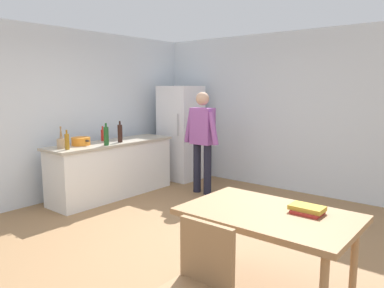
# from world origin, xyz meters

# --- Properties ---
(ground_plane) EXTENTS (14.00, 14.00, 0.00)m
(ground_plane) POSITION_xyz_m (0.00, 0.00, 0.00)
(ground_plane) COLOR #936D47
(wall_back) EXTENTS (6.40, 0.12, 2.70)m
(wall_back) POSITION_xyz_m (0.00, 3.00, 1.35)
(wall_back) COLOR silver
(wall_back) RESTS_ON ground_plane
(wall_left) EXTENTS (0.12, 5.60, 2.70)m
(wall_left) POSITION_xyz_m (-2.60, 0.20, 1.35)
(wall_left) COLOR silver
(wall_left) RESTS_ON ground_plane
(kitchen_counter) EXTENTS (0.64, 2.20, 0.90)m
(kitchen_counter) POSITION_xyz_m (-2.00, 0.80, 0.45)
(kitchen_counter) COLOR white
(kitchen_counter) RESTS_ON ground_plane
(refrigerator) EXTENTS (0.70, 0.67, 1.80)m
(refrigerator) POSITION_xyz_m (-1.90, 2.40, 0.90)
(refrigerator) COLOR white
(refrigerator) RESTS_ON ground_plane
(person) EXTENTS (0.70, 0.22, 1.70)m
(person) POSITION_xyz_m (-0.95, 1.85, 0.98)
(person) COLOR #1E1E2D
(person) RESTS_ON ground_plane
(dining_table) EXTENTS (1.40, 0.90, 0.75)m
(dining_table) POSITION_xyz_m (1.40, -0.30, 0.67)
(dining_table) COLOR #9E754C
(dining_table) RESTS_ON ground_plane
(chair) EXTENTS (0.42, 0.42, 0.91)m
(chair) POSITION_xyz_m (1.40, -1.27, 0.53)
(chair) COLOR #9E754C
(chair) RESTS_ON ground_plane
(cooking_pot) EXTENTS (0.40, 0.28, 0.12)m
(cooking_pot) POSITION_xyz_m (-2.08, 0.28, 0.96)
(cooking_pot) COLOR orange
(cooking_pot) RESTS_ON kitchen_counter
(utensil_jar) EXTENTS (0.11, 0.11, 0.32)m
(utensil_jar) POSITION_xyz_m (-2.04, -0.08, 0.98)
(utensil_jar) COLOR tan
(utensil_jar) RESTS_ON kitchen_counter
(bottle_sauce_red) EXTENTS (0.06, 0.06, 0.24)m
(bottle_sauce_red) POSITION_xyz_m (-2.21, 0.79, 1.00)
(bottle_sauce_red) COLOR #B22319
(bottle_sauce_red) RESTS_ON kitchen_counter
(bottle_wine_green) EXTENTS (0.08, 0.08, 0.34)m
(bottle_wine_green) POSITION_xyz_m (-1.77, 0.51, 1.05)
(bottle_wine_green) COLOR #1E5123
(bottle_wine_green) RESTS_ON kitchen_counter
(bottle_oil_amber) EXTENTS (0.06, 0.06, 0.28)m
(bottle_oil_amber) POSITION_xyz_m (-1.88, -0.08, 1.02)
(bottle_oil_amber) COLOR #996619
(bottle_oil_amber) RESTS_ON kitchen_counter
(bottle_wine_dark) EXTENTS (0.08, 0.08, 0.34)m
(bottle_wine_dark) POSITION_xyz_m (-1.86, 0.86, 1.05)
(bottle_wine_dark) COLOR black
(bottle_wine_dark) RESTS_ON kitchen_counter
(book_stack) EXTENTS (0.27, 0.20, 0.06)m
(book_stack) POSITION_xyz_m (1.66, -0.13, 0.78)
(book_stack) COLOR #B22D28
(book_stack) RESTS_ON dining_table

